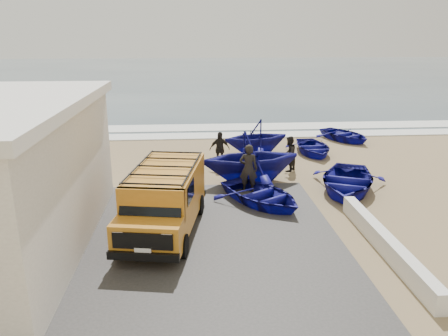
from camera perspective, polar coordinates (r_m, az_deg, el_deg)
name	(u,v)px	position (r m, az deg, el deg)	size (l,w,h in m)	color
ground	(205,215)	(15.03, -2.49, -6.20)	(160.00, 160.00, 0.00)	#907953
slab	(140,244)	(13.30, -10.95, -9.67)	(12.00, 10.00, 0.05)	#3B3936
ocean	(193,73)	(70.05, -4.11, 12.25)	(180.00, 88.00, 0.01)	#385166
surf_line	(198,136)	(26.47, -3.39, 4.20)	(180.00, 1.60, 0.06)	white
surf_wash	(197,128)	(28.92, -3.48, 5.29)	(180.00, 2.20, 0.04)	white
parapet	(385,243)	(13.34, 20.28, -9.20)	(0.35, 6.00, 0.55)	silver
van	(165,197)	(13.63, -7.77, -3.82)	(2.69, 5.08, 2.07)	orange
boat_near_left	(261,195)	(15.87, 4.87, -3.50)	(2.58, 3.61, 0.75)	navy
boat_near_right	(347,181)	(17.78, 15.74, -1.61)	(2.98, 4.18, 0.87)	navy
boat_mid_left	(251,157)	(17.96, 3.52, 1.39)	(3.56, 4.12, 2.17)	navy
boat_mid_right	(313,147)	(22.94, 11.53, 2.65)	(2.38, 3.33, 0.69)	navy
boat_far_left	(256,137)	(22.44, 4.20, 4.08)	(2.93, 3.39, 1.79)	navy
boat_far_right	(345,135)	(26.26, 15.49, 4.20)	(2.40, 3.36, 0.70)	navy
fisherman_front	(248,169)	(16.85, 3.21, -0.09)	(0.71, 0.46, 1.93)	black
fisherman_middle	(289,154)	(19.76, 8.49, 1.84)	(0.78, 0.61, 1.60)	black
fisherman_back	(220,149)	(20.25, -0.58, 2.47)	(0.96, 0.40, 1.64)	black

